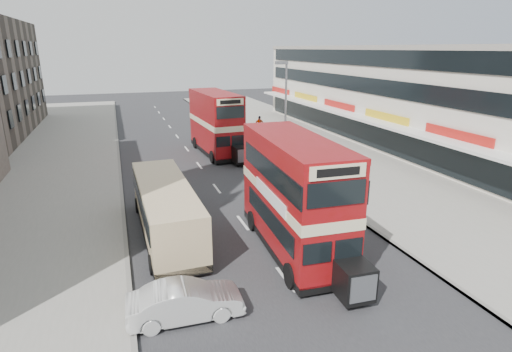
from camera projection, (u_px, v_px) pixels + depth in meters
name	position (u px, v px, depth m)	size (l,w,h in m)	color
ground	(307.00, 307.00, 15.03)	(160.00, 160.00, 0.00)	#28282B
road_surface	(199.00, 165.00, 33.09)	(12.00, 90.00, 0.01)	#28282B
pavement_right	(332.00, 153.00, 36.77)	(12.00, 90.00, 0.15)	gray
pavement_left	(34.00, 179.00, 29.38)	(12.00, 90.00, 0.15)	gray
kerb_left	(120.00, 172.00, 31.20)	(0.20, 90.00, 0.16)	gray
kerb_right	(270.00, 158.00, 34.95)	(0.20, 90.00, 0.16)	gray
commercial_row	(397.00, 95.00, 39.64)	(9.90, 46.20, 9.30)	beige
street_lamp	(285.00, 106.00, 31.87)	(1.00, 0.20, 8.12)	slate
bus_main	(294.00, 195.00, 18.54)	(2.97, 9.48, 5.16)	black
bus_second	(216.00, 123.00, 36.12)	(3.15, 9.58, 5.24)	black
coach	(166.00, 208.00, 20.42)	(2.64, 9.48, 2.50)	black
car_left_front	(185.00, 301.00, 14.25)	(1.40, 4.01, 1.32)	silver
car_right_a	(283.00, 166.00, 30.33)	(1.95, 4.78, 1.39)	#A7101A
car_right_b	(257.00, 150.00, 35.62)	(2.09, 4.54, 1.26)	#DC4416
car_right_c	(224.00, 124.00, 46.54)	(1.79, 4.45, 1.52)	#568DAC
pedestrian_near	(327.00, 170.00, 28.36)	(0.62, 0.42, 1.68)	gray
pedestrian_far	(259.00, 125.00, 44.55)	(1.11, 0.46, 1.89)	gray
cyclist	(246.00, 153.00, 34.55)	(0.91, 1.99, 1.93)	gray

